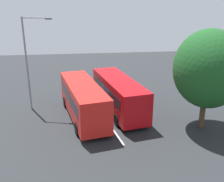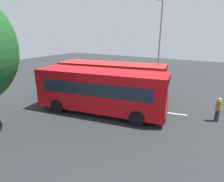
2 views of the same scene
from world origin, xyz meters
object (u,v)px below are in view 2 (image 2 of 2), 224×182
(street_lamp, at_px, (158,40))
(pedestrian, at_px, (218,108))
(bus_far_left, at_px, (101,90))
(bus_center_left, at_px, (112,79))

(street_lamp, bearing_deg, pedestrian, 64.15)
(pedestrian, bearing_deg, bus_far_left, -36.23)
(bus_far_left, distance_m, pedestrian, 7.90)
(bus_far_left, xyz_separation_m, pedestrian, (7.39, 2.69, -0.77))
(pedestrian, relative_size, street_lamp, 0.19)
(bus_center_left, bearing_deg, pedestrian, -15.21)
(bus_far_left, relative_size, street_lamp, 1.12)
(pedestrian, height_order, street_lamp, street_lamp)
(bus_center_left, relative_size, pedestrian, 5.91)
(pedestrian, bearing_deg, street_lamp, -98.00)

